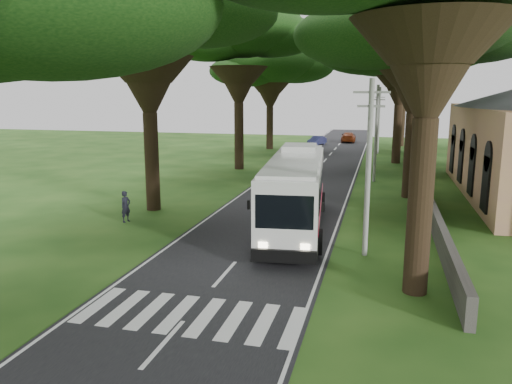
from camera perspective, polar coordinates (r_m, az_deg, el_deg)
ground at (r=19.18m, az=-5.43°, el=-11.41°), size 140.00×140.00×0.00m
road at (r=42.71m, az=5.89°, el=1.32°), size 8.00×120.00×0.04m
crosswalk at (r=17.47m, az=-7.70°, el=-13.83°), size 8.00×3.00×0.01m
property_wall at (r=41.29m, az=18.15°, el=1.29°), size 0.35×50.00×1.20m
pole_near at (r=22.86m, az=12.73°, el=2.96°), size 1.60×0.24×8.00m
pole_mid at (r=42.75m, az=13.57°, el=6.71°), size 1.60×0.24×8.00m
pole_far at (r=62.71m, az=13.88°, el=8.07°), size 1.60×0.24×8.00m
tree_l_mida at (r=32.29m, az=-12.52°, el=20.07°), size 12.84×12.84×15.38m
tree_l_midb at (r=48.87m, az=-2.04°, el=17.83°), size 12.55×12.55×15.84m
tree_l_far at (r=66.34m, az=1.62°, el=14.51°), size 13.55×13.55×14.09m
tree_r_mida at (r=36.97m, az=18.07°, el=18.05°), size 14.76×14.76×15.31m
tree_r_midb at (r=54.87m, az=16.37°, el=16.12°), size 15.45×15.45×15.77m
tree_r_far at (r=72.86m, az=16.74°, el=15.09°), size 15.58×15.58×16.17m
coach_bus at (r=27.39m, az=4.52°, el=0.20°), size 4.18×13.61×3.95m
distant_car_a at (r=60.97m, az=6.26°, el=5.04°), size 3.12×4.76×1.50m
distant_car_b at (r=71.58m, az=6.97°, el=5.86°), size 2.44×4.06×1.26m
distant_car_c at (r=76.78m, az=10.52°, el=6.19°), size 2.16×5.07×1.46m
pedestrian at (r=29.79m, az=-14.66°, el=-1.61°), size 0.63×0.77×1.83m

